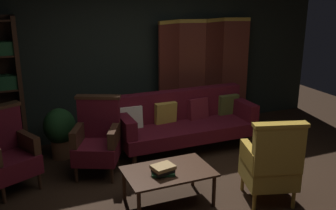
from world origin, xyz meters
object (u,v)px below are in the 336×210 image
object	(u,v)px
potted_plant	(60,130)
book_green_cloth	(163,173)
armchair_wing_left	(97,139)
book_black_cloth	(163,170)
coffee_table	(168,174)
armchair_wing_right	(7,152)
book_tan_leather	(163,167)
folding_screen	(203,72)
velvet_couch	(184,120)
armchair_gilt_accent	(271,164)

from	to	relation	value
potted_plant	book_green_cloth	distance (m)	2.05
armchair_wing_left	book_black_cloth	bearing A→B (deg)	-67.99
coffee_table	book_green_cloth	world-z (taller)	book_green_cloth
armchair_wing_right	armchair_wing_left	bearing A→B (deg)	-0.65
potted_plant	book_black_cloth	xyz separation A→B (m)	(0.87, -1.85, 0.04)
armchair_wing_right	potted_plant	distance (m)	0.99
book_tan_leather	armchair_wing_left	bearing A→B (deg)	112.01
folding_screen	coffee_table	xyz separation A→B (m)	(-1.60, -2.21, -0.61)
velvet_couch	book_tan_leather	xyz separation A→B (m)	(-0.96, -1.48, 0.06)
book_green_cloth	book_tan_leather	distance (m)	0.08
velvet_couch	book_green_cloth	distance (m)	1.76
folding_screen	potted_plant	bearing A→B (deg)	-170.57
book_green_cloth	book_black_cloth	distance (m)	0.04
armchair_wing_right	potted_plant	world-z (taller)	armchair_wing_right
book_tan_leather	coffee_table	bearing A→B (deg)	35.96
book_black_cloth	folding_screen	bearing A→B (deg)	53.46
velvet_couch	armchair_wing_right	bearing A→B (deg)	-173.17
coffee_table	armchair_wing_left	xyz separation A→B (m)	(-0.56, 1.09, 0.12)
book_green_cloth	book_black_cloth	world-z (taller)	book_black_cloth
armchair_wing_left	armchair_wing_right	size ratio (longest dim) A/B	1.00
folding_screen	coffee_table	size ratio (longest dim) A/B	1.90
armchair_wing_left	potted_plant	world-z (taller)	armchair_wing_left
armchair_wing_right	folding_screen	bearing A→B (deg)	18.61
folding_screen	armchair_wing_right	distance (m)	3.49
folding_screen	armchair_gilt_accent	bearing A→B (deg)	-100.62
velvet_couch	book_green_cloth	world-z (taller)	velvet_couch
coffee_table	armchair_gilt_accent	world-z (taller)	armchair_gilt_accent
coffee_table	velvet_couch	bearing A→B (deg)	58.51
book_green_cloth	velvet_couch	bearing A→B (deg)	57.09
coffee_table	book_tan_leather	xyz separation A→B (m)	(-0.09, -0.07, 0.14)
velvet_couch	armchair_wing_right	world-z (taller)	armchair_wing_right
velvet_couch	book_green_cloth	bearing A→B (deg)	-122.91
folding_screen	book_tan_leather	size ratio (longest dim) A/B	7.92
potted_plant	book_green_cloth	bearing A→B (deg)	-64.97
armchair_gilt_accent	potted_plant	distance (m)	3.02
armchair_wing_left	potted_plant	distance (m)	0.80
armchair_gilt_accent	potted_plant	size ratio (longest dim) A/B	1.38
armchair_wing_left	potted_plant	size ratio (longest dim) A/B	1.38
coffee_table	armchair_wing_right	bearing A→B (deg)	146.63
potted_plant	armchair_wing_left	bearing A→B (deg)	-60.22
book_green_cloth	book_tan_leather	xyz separation A→B (m)	(0.00, 0.00, 0.08)
book_green_cloth	folding_screen	bearing A→B (deg)	53.46
book_green_cloth	book_tan_leather	bearing A→B (deg)	0.00
folding_screen	armchair_gilt_accent	distance (m)	2.73
armchair_wing_right	book_green_cloth	bearing A→B (deg)	-36.46
armchair_gilt_accent	book_black_cloth	size ratio (longest dim) A/B	4.77
armchair_wing_left	book_black_cloth	size ratio (longest dim) A/B	4.77
book_tan_leather	folding_screen	bearing A→B (deg)	53.46
folding_screen	armchair_wing_left	distance (m)	2.48
coffee_table	armchair_wing_right	xyz separation A→B (m)	(-1.68, 1.11, 0.12)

